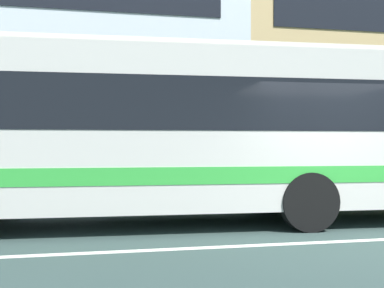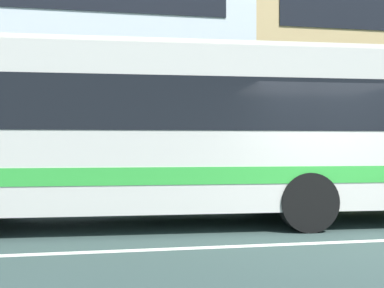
# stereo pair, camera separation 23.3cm
# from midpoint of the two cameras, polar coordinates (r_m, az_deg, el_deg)

# --- Properties ---
(ground_plane) EXTENTS (160.00, 160.00, 0.00)m
(ground_plane) POSITION_cam_midpoint_polar(r_m,az_deg,el_deg) (7.69, 18.40, -11.05)
(ground_plane) COLOR #334643
(lane_centre_line) EXTENTS (60.00, 0.16, 0.01)m
(lane_centre_line) POSITION_cam_midpoint_polar(r_m,az_deg,el_deg) (7.69, 18.40, -11.02)
(lane_centre_line) COLOR silver
(lane_centre_line) RESTS_ON ground_plane
(hedge_row_far) EXTENTS (14.34, 1.10, 0.90)m
(hedge_row_far) POSITION_cam_midpoint_polar(r_m,az_deg,el_deg) (14.04, 20.04, -4.20)
(hedge_row_far) COLOR #1C4C1A
(hedge_row_far) RESTS_ON ground_plane
(transit_bus) EXTENTS (11.90, 3.06, 3.21)m
(transit_bus) POSITION_cam_midpoint_polar(r_m,az_deg,el_deg) (9.02, 6.01, 1.87)
(transit_bus) COLOR beige
(transit_bus) RESTS_ON ground_plane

